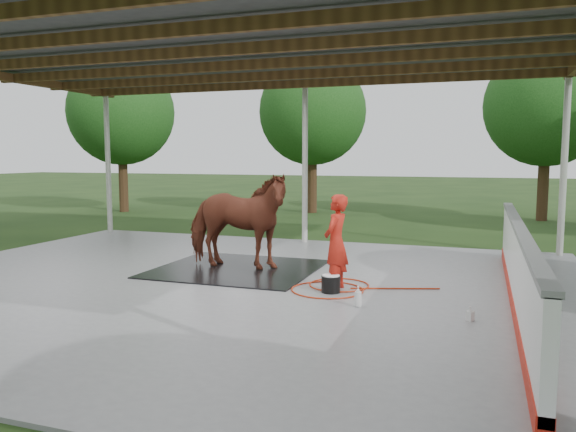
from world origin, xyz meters
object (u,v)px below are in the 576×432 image
(dasher_board, at_px, (518,269))
(handler, at_px, (336,242))
(wash_bucket, at_px, (331,283))
(horse, at_px, (236,221))

(dasher_board, height_order, handler, handler)
(dasher_board, distance_m, wash_bucket, 2.71)
(handler, bearing_deg, dasher_board, 94.23)
(horse, xyz_separation_m, handler, (2.14, -0.93, -0.16))
(horse, height_order, handler, horse)
(horse, bearing_deg, handler, -114.36)
(handler, xyz_separation_m, wash_bucket, (-0.02, -0.21, -0.62))
(dasher_board, xyz_separation_m, wash_bucket, (-2.68, -0.06, -0.40))
(handler, height_order, wash_bucket, handler)
(wash_bucket, bearing_deg, horse, 151.53)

